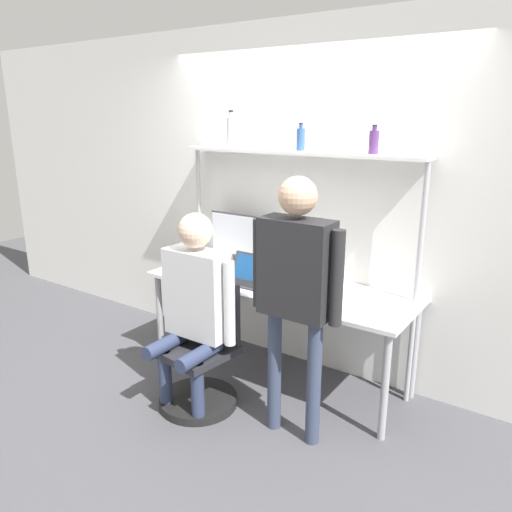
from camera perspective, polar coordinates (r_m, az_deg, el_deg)
ground_plane at (r=3.83m, az=-0.70°, el=-15.79°), size 12.00×12.00×0.00m
wall_back at (r=3.96m, az=5.63°, el=6.20°), size 8.00×0.06×2.70m
desk at (r=3.81m, az=2.53°, el=-4.23°), size 2.08×0.71×0.78m
shelf_unit at (r=3.81m, az=4.57°, el=7.95°), size 1.97×0.22×1.75m
monitor at (r=4.18m, az=-2.18°, el=2.14°), size 0.53×0.17×0.44m
laptop at (r=3.79m, az=-0.83°, el=-2.20°), size 0.33×0.22×0.21m
cell_phone at (r=3.68m, az=2.54°, el=-3.72°), size 0.07×0.15×0.01m
office_chair at (r=3.66m, az=-6.23°, el=-12.62°), size 0.56×0.56×0.90m
person_seated at (r=3.41m, az=-7.03°, el=-4.71°), size 0.62×0.48×1.40m
person_standing at (r=2.98m, az=4.58°, el=-2.42°), size 0.61×0.23×1.68m
bottle_clear at (r=4.11m, az=-2.85°, el=14.00°), size 0.07×0.07×0.29m
bottle_blue at (r=3.76m, az=5.13°, el=13.18°), size 0.06×0.06×0.20m
bottle_purple at (r=3.52m, az=13.32°, el=12.59°), size 0.07×0.07×0.19m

